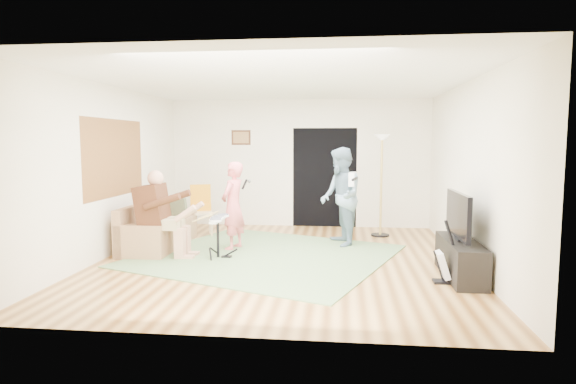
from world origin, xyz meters
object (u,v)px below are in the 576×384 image
(sofa, at_px, (155,233))
(dining_chair, at_px, (202,217))
(torchiere_lamp, at_px, (382,167))
(drum_kit, at_px, (218,240))
(tv_cabinet, at_px, (460,259))
(guitarist, at_px, (341,197))
(singer, at_px, (233,206))
(guitar_spare, at_px, (443,265))
(television, at_px, (458,215))

(sofa, relative_size, dining_chair, 1.92)
(torchiere_lamp, bearing_deg, drum_kit, -141.91)
(tv_cabinet, bearing_deg, guitarist, 131.17)
(guitarist, distance_m, torchiere_lamp, 1.31)
(singer, bearing_deg, drum_kit, 7.01)
(guitar_spare, height_order, television, television)
(sofa, distance_m, guitar_spare, 4.79)
(drum_kit, xyz_separation_m, television, (3.45, -0.69, 0.56))
(torchiere_lamp, bearing_deg, guitarist, -129.12)
(dining_chair, bearing_deg, guitarist, -33.93)
(drum_kit, height_order, guitar_spare, guitar_spare)
(sofa, xyz_separation_m, guitar_spare, (4.50, -1.63, -0.02))
(guitar_spare, distance_m, dining_chair, 4.86)
(guitar_spare, relative_size, dining_chair, 0.84)
(sofa, height_order, dining_chair, dining_chair)
(guitar_spare, xyz_separation_m, television, (0.23, 0.28, 0.62))
(sofa, bearing_deg, guitar_spare, -19.85)
(singer, height_order, television, singer)
(guitar_spare, bearing_deg, dining_chair, 145.40)
(torchiere_lamp, height_order, television, torchiere_lamp)
(drum_kit, distance_m, torchiere_lamp, 3.54)
(sofa, relative_size, television, 1.64)
(drum_kit, height_order, guitarist, guitarist)
(drum_kit, relative_size, singer, 0.45)
(sofa, distance_m, torchiere_lamp, 4.34)
(drum_kit, bearing_deg, sofa, 153.14)
(singer, xyz_separation_m, guitar_spare, (3.12, -1.61, -0.51))
(drum_kit, relative_size, television, 0.58)
(guitarist, height_order, television, guitarist)
(guitarist, xyz_separation_m, guitar_spare, (1.32, -2.12, -0.63))
(sofa, bearing_deg, tv_cabinet, -15.68)
(sofa, relative_size, guitarist, 1.09)
(dining_chair, bearing_deg, tv_cabinet, -50.53)
(singer, bearing_deg, television, 84.27)
(guitarist, bearing_deg, drum_kit, -73.71)
(guitarist, relative_size, torchiere_lamp, 0.88)
(drum_kit, xyz_separation_m, guitarist, (1.89, 1.14, 0.57))
(guitar_spare, distance_m, tv_cabinet, 0.40)
(sofa, height_order, television, television)
(drum_kit, height_order, singer, singer)
(sofa, bearing_deg, singer, -0.47)
(singer, relative_size, guitar_spare, 1.81)
(drum_kit, xyz_separation_m, dining_chair, (-0.78, 1.78, 0.06))
(torchiere_lamp, height_order, tv_cabinet, torchiere_lamp)
(singer, bearing_deg, tv_cabinet, 84.56)
(singer, distance_m, tv_cabinet, 3.68)
(sofa, distance_m, singer, 1.47)
(guitar_spare, xyz_separation_m, torchiere_lamp, (-0.55, 3.06, 1.10))
(dining_chair, bearing_deg, singer, -72.94)
(dining_chair, bearing_deg, guitar_spare, -55.08)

